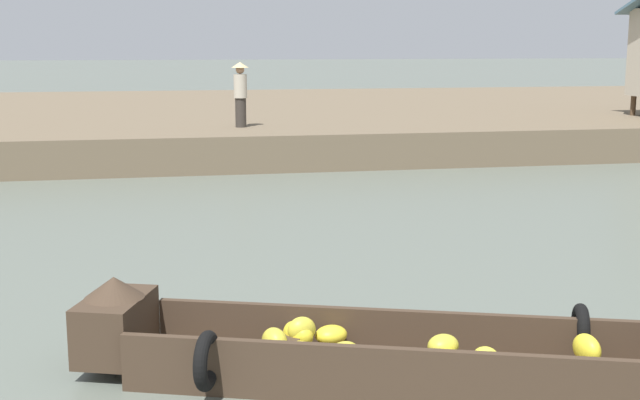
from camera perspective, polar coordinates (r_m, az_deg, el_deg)
ground_plane at (r=13.39m, az=-5.18°, el=-2.46°), size 300.00×300.00×0.00m
riverbank_strip at (r=29.50m, az=-8.48°, el=5.46°), size 160.00×20.00×0.89m
banana_boat at (r=7.66m, az=5.53°, el=-10.27°), size 5.87×2.85×0.88m
vendor_person at (r=21.78m, az=-5.42°, el=7.37°), size 0.44×0.44×1.66m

